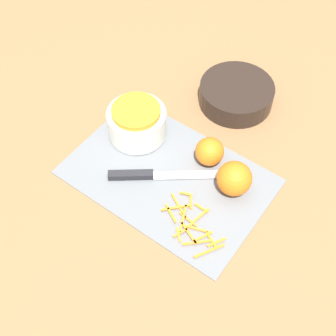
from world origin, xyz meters
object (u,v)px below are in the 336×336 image
(bowl_speckled, at_px, (137,122))
(knife, at_px, (144,175))
(bowl_dark, at_px, (237,95))
(orange_left, at_px, (210,152))
(orange_right, at_px, (234,178))

(bowl_speckled, distance_m, knife, 0.14)
(bowl_dark, bearing_deg, knife, -97.79)
(bowl_dark, distance_m, orange_left, 0.22)
(bowl_dark, xyz_separation_m, orange_left, (0.05, -0.22, 0.01))
(bowl_dark, bearing_deg, orange_right, -60.66)
(bowl_speckled, distance_m, orange_left, 0.20)
(orange_right, bearing_deg, bowl_speckled, 179.28)
(bowl_speckled, height_order, bowl_dark, bowl_speckled)
(bowl_speckled, distance_m, bowl_dark, 0.29)
(bowl_dark, distance_m, orange_right, 0.29)
(bowl_dark, height_order, knife, bowl_dark)
(bowl_speckled, height_order, orange_left, bowl_speckled)
(bowl_dark, xyz_separation_m, orange_right, (0.14, -0.25, 0.02))
(bowl_speckled, height_order, orange_right, bowl_speckled)
(orange_left, bearing_deg, bowl_speckled, -170.40)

